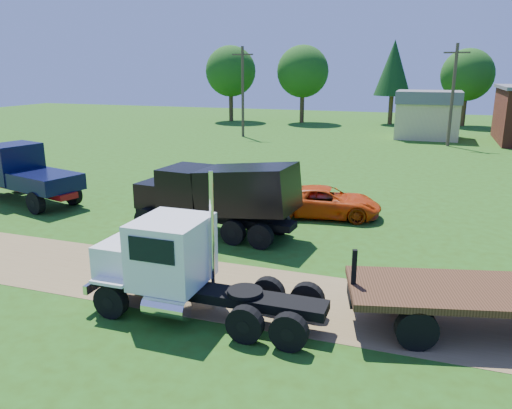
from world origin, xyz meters
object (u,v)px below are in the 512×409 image
(spectator_a, at_px, (166,270))
(black_dump_truck, at_px, (219,194))
(orange_pickup, at_px, (326,202))
(white_semi_tractor, at_px, (175,266))
(flatbed_trailer, at_px, (512,299))
(navy_truck, at_px, (22,173))

(spectator_a, bearing_deg, black_dump_truck, 62.89)
(orange_pickup, distance_m, spectator_a, 10.79)
(white_semi_tractor, bearing_deg, flatbed_trailer, 11.84)
(orange_pickup, xyz_separation_m, spectator_a, (-2.83, -10.41, 0.24))
(white_semi_tractor, distance_m, orange_pickup, 11.28)
(black_dump_truck, height_order, orange_pickup, black_dump_truck)
(orange_pickup, bearing_deg, flatbed_trailer, -150.33)
(navy_truck, xyz_separation_m, flatbed_trailer, (22.64, -6.60, -0.61))
(black_dump_truck, bearing_deg, white_semi_tractor, -71.81)
(white_semi_tractor, xyz_separation_m, black_dump_truck, (-1.60, 6.95, 0.35))
(black_dump_truck, distance_m, spectator_a, 6.43)
(black_dump_truck, distance_m, navy_truck, 12.09)
(orange_pickup, relative_size, spectator_a, 2.70)
(navy_truck, bearing_deg, orange_pickup, 23.98)
(navy_truck, distance_m, spectator_a, 15.16)
(navy_truck, relative_size, spectator_a, 3.72)
(orange_pickup, height_order, spectator_a, spectator_a)
(spectator_a, bearing_deg, flatbed_trailer, -28.29)
(orange_pickup, distance_m, flatbed_trailer, 11.43)
(white_semi_tractor, xyz_separation_m, navy_truck, (-13.59, 8.50, 0.13))
(black_dump_truck, bearing_deg, spectator_a, -76.20)
(navy_truck, bearing_deg, white_semi_tractor, -17.19)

